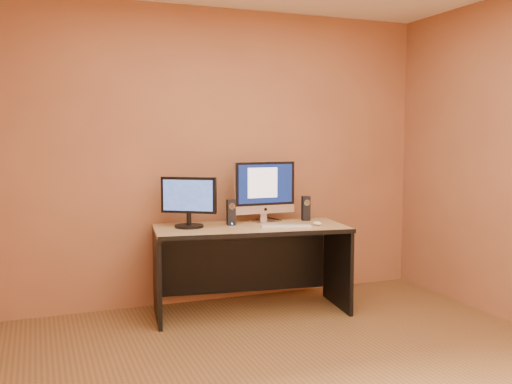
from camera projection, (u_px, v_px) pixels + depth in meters
walls at (321, 167)px, 3.23m from camera, size 4.00×4.00×2.60m
desk at (251, 270)px, 4.77m from camera, size 1.66×0.90×0.73m
imac at (266, 191)px, 4.95m from camera, size 0.57×0.22×0.54m
second_monitor at (189, 202)px, 4.67m from camera, size 0.53×0.46×0.41m
speaker_left at (231, 212)px, 4.80m from camera, size 0.07×0.08×0.22m
speaker_right at (306, 208)px, 5.06m from camera, size 0.08×0.08×0.22m
keyboard at (287, 226)px, 4.68m from camera, size 0.44×0.23×0.02m
mouse at (317, 223)px, 4.79m from camera, size 0.06×0.10×0.04m
cable_a at (274, 219)px, 5.14m from camera, size 0.06×0.21×0.01m
cable_b at (256, 220)px, 5.07m from camera, size 0.11×0.15×0.01m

